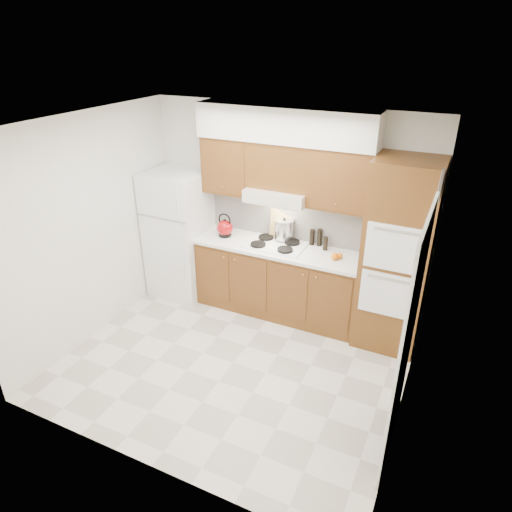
{
  "coord_description": "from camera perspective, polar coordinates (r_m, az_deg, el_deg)",
  "views": [
    {
      "loc": [
        1.96,
        -3.55,
        3.35
      ],
      "look_at": [
        0.07,
        0.45,
        1.15
      ],
      "focal_mm": 32.0,
      "sensor_mm": 36.0,
      "label": 1
    }
  ],
  "objects": [
    {
      "name": "upper_cab_over_hood",
      "position": [
        5.46,
        3.15,
        11.28
      ],
      "size": [
        0.75,
        0.33,
        0.55
      ],
      "primitive_type": "cube",
      "color": "brown",
      "rests_on": "range_hood"
    },
    {
      "name": "fridge",
      "position": [
        6.28,
        -9.51,
        2.72
      ],
      "size": [
        0.75,
        0.72,
        1.72
      ],
      "primitive_type": "cube",
      "color": "white",
      "rests_on": "floor"
    },
    {
      "name": "cutting_board",
      "position": [
        5.82,
        3.25,
        4.08
      ],
      "size": [
        0.32,
        0.13,
        0.41
      ],
      "primitive_type": "cube",
      "rotation": [
        -0.21,
        0.0,
        0.09
      ],
      "color": "tan",
      "rests_on": "countertop"
    },
    {
      "name": "wall_clock",
      "position": [
        4.28,
        22.15,
        8.19
      ],
      "size": [
        0.02,
        0.3,
        0.3
      ],
      "primitive_type": "cylinder",
      "rotation": [
        0.0,
        1.57,
        0.0
      ],
      "color": "#3F3833",
      "rests_on": "wall_right"
    },
    {
      "name": "countertop",
      "position": [
        5.67,
        2.8,
        1.01
      ],
      "size": [
        2.13,
        0.62,
        0.04
      ],
      "primitive_type": "cube",
      "color": "white",
      "rests_on": "base_cabinets"
    },
    {
      "name": "condiment_c",
      "position": [
        5.59,
        8.66,
        1.55
      ],
      "size": [
        0.07,
        0.07,
        0.17
      ],
      "primitive_type": "cylinder",
      "rotation": [
        0.0,
        0.0,
        -0.13
      ],
      "color": "black",
      "rests_on": "countertop"
    },
    {
      "name": "upper_cab_right",
      "position": [
        5.26,
        10.7,
        9.41
      ],
      "size": [
        0.73,
        0.33,
        0.7
      ],
      "primitive_type": "cube",
      "color": "brown",
      "rests_on": "wall_back"
    },
    {
      "name": "doorway",
      "position": [
        3.95,
        18.26,
        -10.8
      ],
      "size": [
        0.02,
        0.9,
        2.1
      ],
      "primitive_type": "cube",
      "color": "black",
      "rests_on": "floor"
    },
    {
      "name": "cooktop",
      "position": [
        5.69,
        2.42,
        1.42
      ],
      "size": [
        0.74,
        0.5,
        0.01
      ],
      "primitive_type": "cube",
      "color": "white",
      "rests_on": "countertop"
    },
    {
      "name": "base_cabinets",
      "position": [
        5.89,
        2.74,
        -3.08
      ],
      "size": [
        2.11,
        0.6,
        0.9
      ],
      "primitive_type": "cube",
      "color": "brown",
      "rests_on": "floor"
    },
    {
      "name": "ceiling",
      "position": [
        4.12,
        -3.66,
        15.91
      ],
      "size": [
        3.6,
        3.6,
        0.0
      ],
      "primitive_type": "plane",
      "color": "white",
      "rests_on": "wall_back"
    },
    {
      "name": "wall_back",
      "position": [
        5.79,
        3.85,
        5.65
      ],
      "size": [
        3.6,
        0.02,
        2.6
      ],
      "primitive_type": "cube",
      "color": "white",
      "rests_on": "floor"
    },
    {
      "name": "wall_left",
      "position": [
        5.56,
        -19.81,
        3.18
      ],
      "size": [
        0.02,
        3.0,
        2.6
      ],
      "primitive_type": "cube",
      "color": "white",
      "rests_on": "floor"
    },
    {
      "name": "backsplash",
      "position": [
        5.8,
        4.0,
        4.83
      ],
      "size": [
        2.11,
        0.03,
        0.56
      ],
      "primitive_type": "cube",
      "color": "white",
      "rests_on": "countertop"
    },
    {
      "name": "range_hood",
      "position": [
        5.51,
        2.82,
        7.62
      ],
      "size": [
        0.75,
        0.45,
        0.15
      ],
      "primitive_type": "cube",
      "color": "silver",
      "rests_on": "wall_back"
    },
    {
      "name": "upper_cab_left",
      "position": [
        5.77,
        -3.35,
        11.32
      ],
      "size": [
        0.63,
        0.33,
        0.7
      ],
      "primitive_type": "cube",
      "color": "brown",
      "rests_on": "wall_back"
    },
    {
      "name": "condiment_b",
      "position": [
        5.71,
        7.02,
        2.35
      ],
      "size": [
        0.07,
        0.07,
        0.2
      ],
      "primitive_type": "cylinder",
      "rotation": [
        0.0,
        0.0,
        0.19
      ],
      "color": "black",
      "rests_on": "countertop"
    },
    {
      "name": "floor",
      "position": [
        5.26,
        -2.84,
        -13.17
      ],
      "size": [
        3.6,
        3.6,
        0.0
      ],
      "primitive_type": "plane",
      "color": "beige",
      "rests_on": "ground"
    },
    {
      "name": "oven_cabinet",
      "position": [
        5.26,
        17.15,
        -0.15
      ],
      "size": [
        0.7,
        0.65,
        2.2
      ],
      "primitive_type": "cube",
      "color": "brown",
      "rests_on": "floor"
    },
    {
      "name": "soffit",
      "position": [
        5.32,
        3.73,
        16.11
      ],
      "size": [
        2.13,
        0.36,
        0.4
      ],
      "primitive_type": "cube",
      "color": "silver",
      "rests_on": "wall_back"
    },
    {
      "name": "kettle",
      "position": [
        5.91,
        -3.92,
        3.51
      ],
      "size": [
        0.28,
        0.28,
        0.21
      ],
      "primitive_type": "sphere",
      "rotation": [
        0.0,
        0.0,
        0.43
      ],
      "color": "#9A0B0F",
      "rests_on": "countertop"
    },
    {
      "name": "orange_far",
      "position": [
        5.38,
        9.78,
        -0.06
      ],
      "size": [
        0.1,
        0.1,
        0.09
      ],
      "primitive_type": "sphere",
      "rotation": [
        0.0,
        0.0,
        -0.19
      ],
      "color": "#FF990D",
      "rests_on": "countertop"
    },
    {
      "name": "wall_right",
      "position": [
        4.1,
        19.66,
        -5.26
      ],
      "size": [
        0.02,
        3.0,
        2.6
      ],
      "primitive_type": "cube",
      "color": "white",
      "rests_on": "floor"
    },
    {
      "name": "condiment_a",
      "position": [
        5.69,
        7.95,
        2.29
      ],
      "size": [
        0.07,
        0.07,
        0.21
      ],
      "primitive_type": "cylinder",
      "rotation": [
        0.0,
        0.0,
        -0.23
      ],
      "color": "black",
      "rests_on": "countertop"
    },
    {
      "name": "orange_near",
      "position": [
        5.42,
        10.39,
        0.02
      ],
      "size": [
        0.08,
        0.08,
        0.07
      ],
      "primitive_type": "sphere",
      "rotation": [
        0.0,
        0.0,
        -0.11
      ],
      "color": "orange",
      "rests_on": "countertop"
    },
    {
      "name": "stock_pot",
      "position": [
        5.77,
        3.53,
        3.34
      ],
      "size": [
        0.31,
        0.31,
        0.24
      ],
      "primitive_type": "cylinder",
      "rotation": [
        0.0,
        0.0,
        0.42
      ],
      "color": "silver",
      "rests_on": "cooktop"
    }
  ]
}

